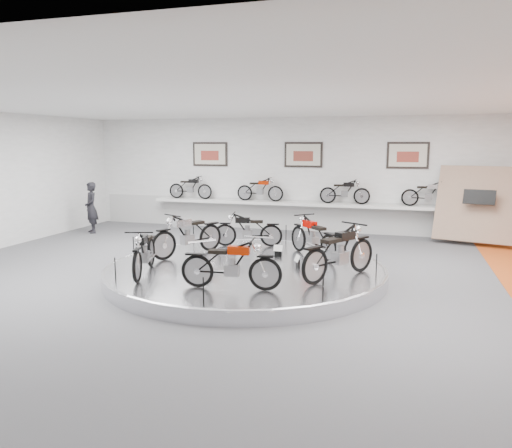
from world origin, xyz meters
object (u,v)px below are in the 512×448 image
(shelf, at_px, (301,204))
(bike_f, at_px, (339,252))
(bike_e, at_px, (231,264))
(display_platform, at_px, (246,272))
(bike_a, at_px, (313,236))
(bike_b, at_px, (248,230))
(bike_d, at_px, (144,251))
(bike_c, at_px, (188,234))
(visitor, at_px, (91,208))

(shelf, bearing_deg, bike_f, -72.29)
(bike_f, bearing_deg, bike_e, 158.21)
(display_platform, bearing_deg, bike_e, -80.68)
(bike_a, distance_m, bike_f, 2.05)
(bike_b, xyz_separation_m, bike_f, (2.79, -2.57, 0.10))
(bike_b, height_order, bike_d, bike_d)
(bike_e, relative_size, bike_f, 0.88)
(bike_e, bearing_deg, bike_b, 96.31)
(display_platform, height_order, bike_e, bike_e)
(display_platform, relative_size, shelf, 0.58)
(display_platform, distance_m, bike_f, 2.36)
(shelf, bearing_deg, display_platform, -90.00)
(display_platform, xyz_separation_m, bike_f, (2.20, -0.49, 0.71))
(bike_b, distance_m, bike_c, 1.86)
(bike_d, relative_size, visitor, 0.96)
(bike_b, distance_m, visitor, 6.71)
(bike_c, height_order, visitor, visitor)
(display_platform, bearing_deg, bike_b, 105.86)
(display_platform, distance_m, bike_c, 1.93)
(display_platform, xyz_separation_m, bike_a, (1.32, 1.36, 0.66))
(bike_a, relative_size, bike_d, 1.01)
(bike_b, relative_size, bike_c, 0.86)
(bike_d, distance_m, bike_e, 2.22)
(display_platform, height_order, shelf, shelf)
(bike_d, bearing_deg, bike_f, 85.24)
(bike_a, xyz_separation_m, bike_f, (0.88, -1.85, 0.05))
(bike_c, relative_size, bike_e, 1.10)
(bike_a, relative_size, bike_c, 0.94)
(display_platform, xyz_separation_m, visitor, (-6.96, 4.17, 0.74))
(shelf, relative_size, bike_c, 5.97)
(shelf, distance_m, bike_d, 7.98)
(bike_c, bearing_deg, bike_e, 66.75)
(display_platform, relative_size, bike_b, 4.04)
(bike_e, bearing_deg, shelf, 85.67)
(bike_d, bearing_deg, bike_a, 113.80)
(display_platform, relative_size, bike_a, 3.70)
(bike_c, bearing_deg, shelf, -168.59)
(bike_b, xyz_separation_m, visitor, (-6.37, 2.09, 0.12))
(visitor, bearing_deg, shelf, 59.96)
(display_platform, bearing_deg, visitor, 149.08)
(bike_e, distance_m, bike_f, 2.35)
(bike_d, bearing_deg, bike_c, 159.04)
(shelf, xyz_separation_m, bike_e, (0.31, -8.29, -0.21))
(display_platform, xyz_separation_m, bike_d, (-1.84, -1.36, 0.65))
(shelf, distance_m, bike_c, 6.06)
(bike_e, relative_size, visitor, 0.95)
(bike_c, xyz_separation_m, bike_f, (3.90, -1.08, 0.02))
(bike_a, xyz_separation_m, bike_c, (-3.02, -0.77, 0.03))
(shelf, relative_size, bike_b, 6.95)
(visitor, bearing_deg, bike_f, 15.25)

